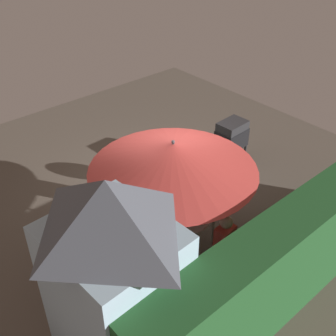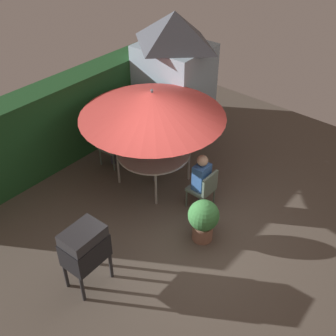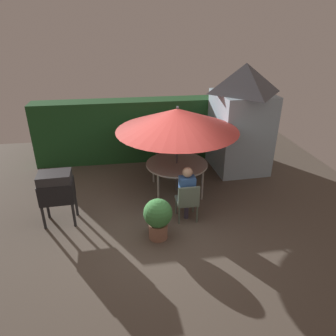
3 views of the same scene
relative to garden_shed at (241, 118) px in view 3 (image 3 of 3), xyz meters
The scene contains 11 objects.
ground_plane 3.90m from the garden_shed, 138.20° to the right, with size 11.00×11.00×0.00m, color brown.
hedge_backdrop 2.95m from the garden_shed, 157.37° to the left, with size 6.61×0.71×1.90m.
garden_shed is the anchor object (origin of this frame).
patio_table 2.48m from the garden_shed, 150.98° to the right, with size 1.55×1.55×0.78m.
patio_umbrella 2.37m from the garden_shed, 150.98° to the right, with size 2.95×2.95×2.24m.
bbq_grill 5.29m from the garden_shed, 155.97° to the right, with size 0.72×0.53×1.20m.
chair_near_shed 2.42m from the garden_shed, behind, with size 0.51×0.51×0.90m.
chair_far_side 3.38m from the garden_shed, 129.39° to the right, with size 0.46×0.47×0.90m.
potted_plant_by_shed 4.20m from the garden_shed, 132.61° to the right, with size 0.58×0.58×0.88m.
person_in_red 2.31m from the garden_shed, behind, with size 0.36×0.28×1.26m.
person_in_blue 3.25m from the garden_shed, 130.37° to the right, with size 0.34×0.24×1.26m.
Camera 3 is at (-0.64, -5.63, 3.99)m, focal length 32.64 mm.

